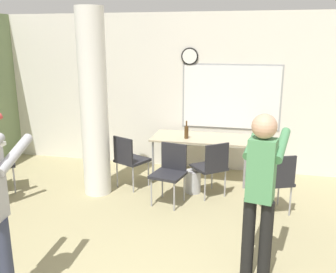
% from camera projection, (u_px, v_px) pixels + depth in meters
% --- Properties ---
extents(wall_back, '(8.00, 0.15, 2.80)m').
position_uv_depth(wall_back, '(186.00, 92.00, 6.82)').
color(wall_back, silver).
rests_on(wall_back, ground_plane).
extents(support_pillar, '(0.41, 0.41, 2.80)m').
position_uv_depth(support_pillar, '(94.00, 105.00, 5.58)').
color(support_pillar, white).
rests_on(support_pillar, ground_plane).
extents(folding_table, '(1.64, 0.77, 0.73)m').
position_uv_depth(folding_table, '(201.00, 140.00, 6.36)').
color(folding_table, tan).
rests_on(folding_table, ground_plane).
extents(bottle_on_table, '(0.07, 0.07, 0.30)m').
position_uv_depth(bottle_on_table, '(186.00, 132.00, 6.23)').
color(bottle_on_table, '#4C3319').
rests_on(bottle_on_table, folding_table).
extents(waste_bin, '(0.24, 0.24, 0.36)m').
position_uv_depth(waste_bin, '(193.00, 181.00, 5.88)').
color(waste_bin, '#B2B2B7').
rests_on(waste_bin, ground_plane).
extents(chair_table_right, '(0.62, 0.62, 0.87)m').
position_uv_depth(chair_table_right, '(212.00, 165.00, 5.63)').
color(chair_table_right, '#232328').
rests_on(chair_table_right, ground_plane).
extents(chair_table_left, '(0.59, 0.59, 0.87)m').
position_uv_depth(chair_table_left, '(129.00, 158.00, 5.97)').
color(chair_table_left, '#232328').
rests_on(chair_table_left, ground_plane).
extents(chair_table_front, '(0.52, 0.52, 0.87)m').
position_uv_depth(chair_table_front, '(170.00, 169.00, 5.44)').
color(chair_table_front, '#232328').
rests_on(chair_table_front, ground_plane).
extents(chair_mid_room, '(0.57, 0.57, 0.87)m').
position_uv_depth(chair_mid_room, '(276.00, 179.00, 5.08)').
color(chair_mid_room, '#232328').
rests_on(chair_mid_room, ground_plane).
extents(person_playing_side, '(0.47, 0.69, 1.70)m').
position_uv_depth(person_playing_side, '(261.00, 185.00, 3.57)').
color(person_playing_side, black).
rests_on(person_playing_side, ground_plane).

